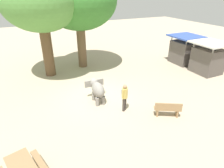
{
  "coord_description": "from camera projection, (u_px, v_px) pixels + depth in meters",
  "views": [
    {
      "loc": [
        10.33,
        -3.8,
        6.21
      ],
      "look_at": [
        0.4,
        0.89,
        0.8
      ],
      "focal_mm": 31.03,
      "sensor_mm": 36.0,
      "label": 1
    }
  ],
  "objects": [
    {
      "name": "ground_plane",
      "position": [
        97.0,
        95.0,
        12.58
      ],
      "size": [
        60.0,
        60.0,
        0.0
      ],
      "primitive_type": "plane",
      "color": "#BAA88C"
    },
    {
      "name": "elephant",
      "position": [
        97.0,
        89.0,
        11.64
      ],
      "size": [
        1.8,
        1.21,
        1.25
      ],
      "rotation": [
        0.0,
        0.0,
        3.09
      ],
      "color": "gray",
      "rests_on": "ground_plane"
    },
    {
      "name": "person_handler",
      "position": [
        125.0,
        96.0,
        10.61
      ],
      "size": [
        0.32,
        0.44,
        1.62
      ],
      "rotation": [
        0.0,
        0.0,
        -2.55
      ],
      "color": "#3F3833",
      "rests_on": "ground_plane"
    },
    {
      "name": "shade_tree_main",
      "position": [
        79.0,
        1.0,
        14.94
      ],
      "size": [
        6.41,
        5.87,
        7.7
      ],
      "color": "brown",
      "rests_on": "ground_plane"
    },
    {
      "name": "shade_tree_secondary",
      "position": [
        40.0,
        2.0,
        13.22
      ],
      "size": [
        5.86,
        5.37,
        7.54
      ],
      "color": "brown",
      "rests_on": "ground_plane"
    },
    {
      "name": "wooden_bench",
      "position": [
        168.0,
        109.0,
        10.28
      ],
      "size": [
        1.04,
        1.41,
        0.88
      ],
      "rotation": [
        0.0,
        0.0,
        1.05
      ],
      "color": "#9E7A51",
      "rests_on": "ground_plane"
    },
    {
      "name": "market_stall_blue",
      "position": [
        184.0,
        51.0,
        17.61
      ],
      "size": [
        2.5,
        2.5,
        2.52
      ],
      "color": "#59514C",
      "rests_on": "ground_plane"
    },
    {
      "name": "market_stall_white",
      "position": [
        208.0,
        59.0,
        15.5
      ],
      "size": [
        2.5,
        2.5,
        2.52
      ],
      "color": "#59514C",
      "rests_on": "ground_plane"
    },
    {
      "name": "feed_bucket",
      "position": [
        124.0,
        92.0,
        12.66
      ],
      "size": [
        0.36,
        0.36,
        0.32
      ],
      "primitive_type": "cylinder",
      "color": "gray",
      "rests_on": "ground_plane"
    }
  ]
}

